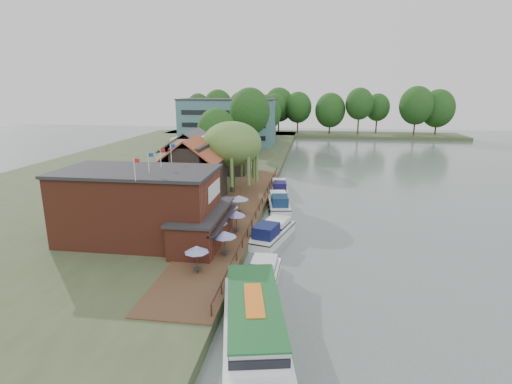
{
  "coord_description": "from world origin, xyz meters",
  "views": [
    {
      "loc": [
        1.05,
        -37.2,
        15.97
      ],
      "look_at": [
        -6.0,
        12.0,
        3.0
      ],
      "focal_mm": 28.0,
      "sensor_mm": 36.0,
      "label": 1
    }
  ],
  "objects_px": {
    "willow": "(232,157)",
    "umbrella_2": "(216,230)",
    "pub": "(158,206)",
    "swan": "(278,315)",
    "hotel_block": "(228,122)",
    "cruiser_2": "(279,201)",
    "umbrella_1": "(225,243)",
    "cruiser_0": "(262,275)",
    "cruiser_1": "(272,230)",
    "cottage_a": "(192,170)",
    "umbrella_0": "(197,259)",
    "umbrella_5": "(239,205)",
    "cottage_b": "(193,157)",
    "cottage_c": "(229,149)",
    "umbrella_3": "(236,222)",
    "tour_boat": "(255,327)",
    "umbrella_4": "(230,213)",
    "cruiser_3": "(279,186)"
  },
  "relations": [
    {
      "from": "cruiser_2",
      "to": "tour_boat",
      "type": "relative_size",
      "value": 0.66
    },
    {
      "from": "hotel_block",
      "to": "umbrella_3",
      "type": "height_order",
      "value": "hotel_block"
    },
    {
      "from": "umbrella_3",
      "to": "tour_boat",
      "type": "relative_size",
      "value": 0.17
    },
    {
      "from": "willow",
      "to": "umbrella_2",
      "type": "bearing_deg",
      "value": -83.38
    },
    {
      "from": "cruiser_2",
      "to": "willow",
      "type": "bearing_deg",
      "value": 141.17
    },
    {
      "from": "cruiser_1",
      "to": "cruiser_2",
      "type": "bearing_deg",
      "value": 106.49
    },
    {
      "from": "cruiser_1",
      "to": "swan",
      "type": "distance_m",
      "value": 15.19
    },
    {
      "from": "cruiser_0",
      "to": "cruiser_2",
      "type": "relative_size",
      "value": 0.95
    },
    {
      "from": "umbrella_0",
      "to": "umbrella_5",
      "type": "distance_m",
      "value": 16.13
    },
    {
      "from": "tour_boat",
      "to": "willow",
      "type": "bearing_deg",
      "value": 91.99
    },
    {
      "from": "pub",
      "to": "swan",
      "type": "bearing_deg",
      "value": -39.71
    },
    {
      "from": "willow",
      "to": "hotel_block",
      "type": "bearing_deg",
      "value": 102.71
    },
    {
      "from": "umbrella_1",
      "to": "cruiser_2",
      "type": "distance_m",
      "value": 19.25
    },
    {
      "from": "willow",
      "to": "umbrella_0",
      "type": "relative_size",
      "value": 4.39
    },
    {
      "from": "cruiser_2",
      "to": "hotel_block",
      "type": "bearing_deg",
      "value": 99.68
    },
    {
      "from": "pub",
      "to": "tour_boat",
      "type": "xyz_separation_m",
      "value": [
        11.87,
        -14.57,
        -3.08
      ]
    },
    {
      "from": "umbrella_2",
      "to": "cruiser_1",
      "type": "xyz_separation_m",
      "value": [
        5.25,
        3.79,
        -1.14
      ]
    },
    {
      "from": "pub",
      "to": "umbrella_0",
      "type": "bearing_deg",
      "value": -48.92
    },
    {
      "from": "umbrella_1",
      "to": "pub",
      "type": "bearing_deg",
      "value": 157.58
    },
    {
      "from": "cottage_b",
      "to": "umbrella_2",
      "type": "xyz_separation_m",
      "value": [
        9.77,
        -24.58,
        -2.96
      ]
    },
    {
      "from": "cruiser_0",
      "to": "umbrella_2",
      "type": "bearing_deg",
      "value": 129.84
    },
    {
      "from": "hotel_block",
      "to": "cruiser_2",
      "type": "height_order",
      "value": "hotel_block"
    },
    {
      "from": "hotel_block",
      "to": "umbrella_2",
      "type": "bearing_deg",
      "value": -78.96
    },
    {
      "from": "willow",
      "to": "umbrella_1",
      "type": "bearing_deg",
      "value": -80.33
    },
    {
      "from": "umbrella_5",
      "to": "cruiser_3",
      "type": "height_order",
      "value": "umbrella_5"
    },
    {
      "from": "swan",
      "to": "hotel_block",
      "type": "bearing_deg",
      "value": 104.41
    },
    {
      "from": "cottage_c",
      "to": "umbrella_2",
      "type": "bearing_deg",
      "value": -80.25
    },
    {
      "from": "umbrella_2",
      "to": "swan",
      "type": "xyz_separation_m",
      "value": [
        7.25,
        -11.24,
        -2.07
      ]
    },
    {
      "from": "cruiser_3",
      "to": "tour_boat",
      "type": "relative_size",
      "value": 0.63
    },
    {
      "from": "umbrella_3",
      "to": "cruiser_2",
      "type": "relative_size",
      "value": 0.25
    },
    {
      "from": "cottage_a",
      "to": "cruiser_1",
      "type": "distance_m",
      "value": 16.66
    },
    {
      "from": "cruiser_0",
      "to": "umbrella_3",
      "type": "bearing_deg",
      "value": 113.49
    },
    {
      "from": "cottage_c",
      "to": "swan",
      "type": "distance_m",
      "value": 46.94
    },
    {
      "from": "cottage_a",
      "to": "tour_boat",
      "type": "xyz_separation_m",
      "value": [
        12.87,
        -29.57,
        -3.68
      ]
    },
    {
      "from": "umbrella_4",
      "to": "cruiser_0",
      "type": "height_order",
      "value": "umbrella_4"
    },
    {
      "from": "umbrella_3",
      "to": "cruiser_3",
      "type": "xyz_separation_m",
      "value": [
        2.75,
        21.27,
        -1.22
      ]
    },
    {
      "from": "cottage_b",
      "to": "umbrella_1",
      "type": "distance_m",
      "value": 30.45
    },
    {
      "from": "umbrella_4",
      "to": "cruiser_2",
      "type": "height_order",
      "value": "umbrella_4"
    },
    {
      "from": "cottage_b",
      "to": "cruiser_1",
      "type": "distance_m",
      "value": 25.97
    },
    {
      "from": "umbrella_5",
      "to": "umbrella_4",
      "type": "bearing_deg",
      "value": -98.12
    },
    {
      "from": "umbrella_3",
      "to": "cruiser_0",
      "type": "height_order",
      "value": "umbrella_3"
    },
    {
      "from": "umbrella_0",
      "to": "cruiser_2",
      "type": "height_order",
      "value": "umbrella_0"
    },
    {
      "from": "tour_boat",
      "to": "cottage_a",
      "type": "bearing_deg",
      "value": 101.9
    },
    {
      "from": "hotel_block",
      "to": "umbrella_2",
      "type": "xyz_separation_m",
      "value": [
        13.77,
        -70.58,
        -4.86
      ]
    },
    {
      "from": "cruiser_3",
      "to": "umbrella_1",
      "type": "bearing_deg",
      "value": -102.03
    },
    {
      "from": "willow",
      "to": "umbrella_4",
      "type": "height_order",
      "value": "willow"
    },
    {
      "from": "pub",
      "to": "tour_boat",
      "type": "relative_size",
      "value": 1.39
    },
    {
      "from": "umbrella_1",
      "to": "cruiser_2",
      "type": "relative_size",
      "value": 0.25
    },
    {
      "from": "umbrella_2",
      "to": "cruiser_1",
      "type": "bearing_deg",
      "value": 35.86
    },
    {
      "from": "cruiser_0",
      "to": "swan",
      "type": "bearing_deg",
      "value": -67.08
    }
  ]
}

